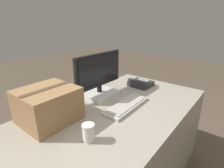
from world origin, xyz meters
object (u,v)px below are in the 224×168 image
object	(u,v)px
monitor	(99,78)
paper_cup_right	(88,133)
keyboard	(127,106)
cardboard_box	(48,105)
desk_phone	(141,83)

from	to	relation	value
monitor	paper_cup_right	distance (m)	0.65
keyboard	paper_cup_right	world-z (taller)	paper_cup_right
cardboard_box	paper_cup_right	bearing A→B (deg)	-87.99
monitor	cardboard_box	size ratio (longest dim) A/B	1.51
keyboard	desk_phone	xyz separation A→B (m)	(0.48, 0.16, 0.02)
paper_cup_right	cardboard_box	bearing A→B (deg)	92.01
keyboard	desk_phone	distance (m)	0.51
monitor	cardboard_box	world-z (taller)	monitor
desk_phone	paper_cup_right	size ratio (longest dim) A/B	2.07
keyboard	paper_cup_right	bearing A→B (deg)	-174.21
desk_phone	cardboard_box	world-z (taller)	cardboard_box
cardboard_box	monitor	bearing A→B (deg)	2.50
keyboard	desk_phone	world-z (taller)	desk_phone
paper_cup_right	cardboard_box	size ratio (longest dim) A/B	0.30
cardboard_box	desk_phone	bearing A→B (deg)	-8.56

